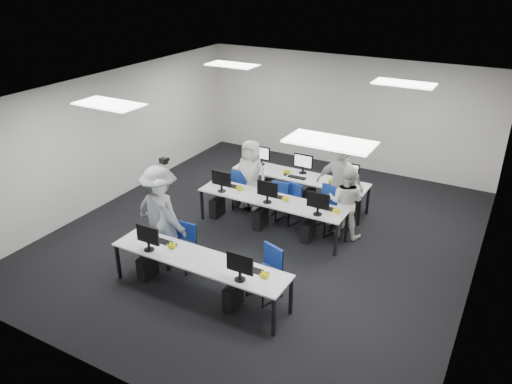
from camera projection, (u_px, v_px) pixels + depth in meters
The scene contains 23 objects.
room at pixel (267, 168), 9.81m from camera, with size 9.00×9.02×3.00m.
ceiling_panels at pixel (268, 93), 9.18m from camera, with size 5.20×4.60×0.02m.
desk_front at pixel (199, 261), 8.25m from camera, with size 3.20×0.70×0.73m.
desk_mid at pixel (271, 201), 10.31m from camera, with size 3.20×0.70×0.73m.
desk_back at pixel (299, 178), 11.42m from camera, with size 3.20×0.70×0.73m.
equipment_front at pixel (190, 275), 8.46m from camera, with size 2.51×0.41×1.19m.
equipment_mid at pixel (263, 213), 10.52m from camera, with size 2.91×0.41×1.19m.
equipment_back at pixel (307, 192), 11.49m from camera, with size 2.91×0.41×1.19m.
chair_0 at pixel (183, 255), 9.21m from camera, with size 0.45×0.48×0.86m.
chair_1 at pixel (265, 282), 8.39m from camera, with size 0.58×0.61×0.91m.
chair_2 at pixel (244, 196), 11.48m from camera, with size 0.47×0.51×0.86m.
chair_3 at pixel (289, 210), 10.86m from camera, with size 0.52×0.55×0.84m.
chair_4 at pixel (324, 217), 10.46m from camera, with size 0.59×0.62×0.97m.
chair_5 at pixel (243, 193), 11.61m from camera, with size 0.53×0.56×0.90m.
chair_6 at pixel (283, 203), 11.15m from camera, with size 0.47×0.50×0.86m.
chair_7 at pixel (341, 218), 10.54m from camera, with size 0.44×0.48×0.83m.
handbag at pixel (219, 177), 11.01m from camera, with size 0.32×0.20×0.26m, color tan.
student_0 at pixel (163, 219), 9.21m from camera, with size 0.63×0.41×1.71m, color beige.
student_1 at pixel (346, 202), 10.08m from camera, with size 0.75×0.58×1.54m, color beige.
student_2 at pixel (251, 175), 11.27m from camera, with size 0.79×0.51×1.61m, color beige.
student_3 at pixel (339, 186), 10.47m from camera, with size 1.06×0.44×1.81m, color beige.
photographer at pixel (161, 213), 9.29m from camera, with size 1.20×0.69×1.85m, color slate.
dslr_camera at pixel (164, 161), 9.00m from camera, with size 0.14×0.18×0.10m, color black.
Camera 1 is at (4.22, -8.05, 5.21)m, focal length 35.00 mm.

